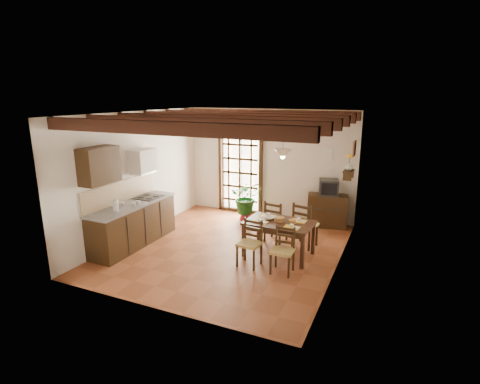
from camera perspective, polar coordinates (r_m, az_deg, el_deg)
The scene contains 25 objects.
ground_plane at distance 7.99m, azimuth -1.84°, elevation -8.60°, with size 5.00×5.00×0.00m, color brown.
room_shell at distance 7.46m, azimuth -1.95°, elevation 4.31°, with size 4.52×5.02×2.81m.
ceiling_beams at distance 7.35m, azimuth -2.01°, elevation 11.02°, with size 4.50×4.34×0.20m.
french_door at distance 10.09m, azimuth 0.05°, elevation 3.38°, with size 1.26×0.11×2.32m.
kitchen_counter at distance 8.36m, azimuth -15.90°, elevation -4.63°, with size 0.64×2.25×1.38m.
upper_cabinet at distance 7.60m, azimuth -20.68°, elevation 3.82°, with size 0.35×0.80×0.70m, color black.
range_hood at distance 8.52m, azimuth -14.64°, elevation 4.60°, with size 0.38×0.60×0.54m.
counter_items at distance 8.28m, azimuth -15.74°, elevation -1.27°, with size 0.50×1.43×0.25m.
dining_table at distance 7.49m, azimuth 5.99°, elevation -5.18°, with size 1.36×0.91×0.72m.
chair_near_left at distance 7.16m, azimuth 1.48°, elevation -9.06°, with size 0.43×0.42×0.88m.
chair_near_right at distance 6.94m, azimuth 6.48°, elevation -10.06°, with size 0.40×0.38×0.85m.
chair_far_left at distance 8.31m, azimuth 5.45°, elevation -5.56°, with size 0.48×0.47×0.93m.
chair_far_right at distance 8.11m, azimuth 9.81°, elevation -6.13°, with size 0.53×0.52×0.98m.
table_setting at distance 7.46m, azimuth 6.01°, elevation -4.56°, with size 0.96×0.64×0.09m.
table_bowl at distance 7.57m, azimuth 4.48°, elevation -3.96°, with size 0.22×0.22×0.05m, color white.
sideboard at distance 9.38m, azimuth 13.14°, elevation -2.78°, with size 0.95×0.43×0.80m, color black.
crt_tv at distance 9.22m, azimuth 13.35°, elevation 0.71°, with size 0.54×0.51×0.38m.
fuse_box at distance 9.35m, azimuth 13.20°, elevation 5.65°, with size 0.25×0.03×0.32m, color white.
plant_pot at distance 9.70m, azimuth 0.95°, elevation -3.63°, with size 0.34×0.34×0.21m, color maroon.
potted_plant at distance 9.56m, azimuth 0.96°, elevation -1.01°, with size 2.00×1.72×2.23m, color #144C19.
wall_shelf at distance 8.43m, azimuth 16.21°, elevation 2.84°, with size 0.20×0.42×0.20m.
shelf_vase at distance 8.41m, azimuth 16.28°, elevation 3.76°, with size 0.15×0.15×0.15m, color #B2BFB2.
shelf_flowers at distance 8.37m, azimuth 16.38°, elevation 5.16°, with size 0.14×0.14×0.36m.
framed_picture at distance 8.33m, azimuth 17.04°, elevation 6.41°, with size 0.03×0.32×0.32m.
pendant_lamp at distance 7.23m, azimuth 6.55°, elevation 5.99°, with size 0.36×0.36×0.84m.
Camera 1 is at (3.21, -6.60, 3.17)m, focal length 28.00 mm.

